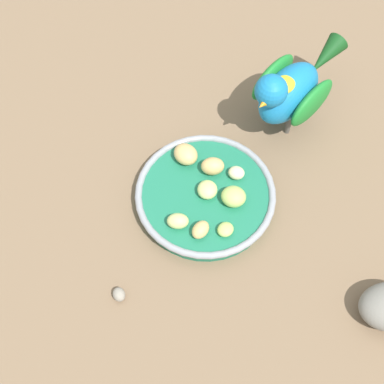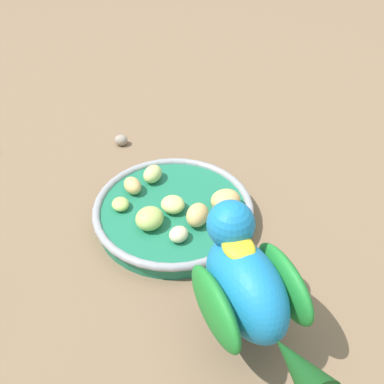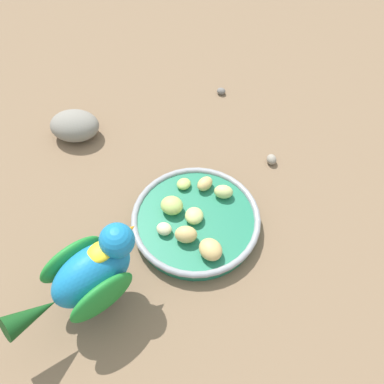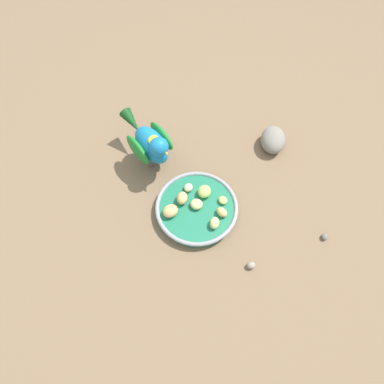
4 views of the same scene
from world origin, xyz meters
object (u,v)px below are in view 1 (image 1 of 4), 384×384
object	(u,v)px
apple_piece_3	(186,154)
apple_piece_4	(234,197)
parrot	(291,89)
pebble_0	(119,294)
feeding_bowl	(205,196)
apple_piece_7	(225,229)
apple_piece_6	(202,230)
apple_piece_5	(213,166)
apple_piece_2	(178,221)
apple_piece_0	(207,190)
apple_piece_1	(237,173)

from	to	relation	value
apple_piece_3	apple_piece_4	world-z (taller)	same
parrot	pebble_0	distance (m)	0.40
apple_piece_4	parrot	xyz separation A→B (m)	(-0.19, -0.00, 0.05)
feeding_bowl	apple_piece_7	world-z (taller)	apple_piece_7
apple_piece_3	parrot	distance (m)	0.19
apple_piece_4	parrot	world-z (taller)	parrot
apple_piece_7	pebble_0	distance (m)	0.18
apple_piece_3	pebble_0	xyz separation A→B (m)	(0.23, 0.03, -0.03)
apple_piece_6	apple_piece_7	world-z (taller)	apple_piece_6
apple_piece_4	apple_piece_6	xyz separation A→B (m)	(0.07, -0.01, -0.00)
apple_piece_5	pebble_0	world-z (taller)	apple_piece_5
apple_piece_2	parrot	xyz separation A→B (m)	(-0.26, 0.05, 0.05)
apple_piece_0	apple_piece_5	bearing A→B (deg)	-162.39
parrot	apple_piece_4	bearing A→B (deg)	12.81
apple_piece_0	apple_piece_2	world-z (taller)	apple_piece_2
apple_piece_2	apple_piece_3	bearing A→B (deg)	-155.55
apple_piece_0	apple_piece_2	bearing A→B (deg)	-9.52
feeding_bowl	pebble_0	bearing A→B (deg)	-8.62
apple_piece_4	apple_piece_5	distance (m)	0.06
parrot	pebble_0	world-z (taller)	parrot
apple_piece_5	apple_piece_7	bearing A→B (deg)	39.18
apple_piece_2	apple_piece_4	xyz separation A→B (m)	(-0.08, 0.05, 0.00)
apple_piece_2	apple_piece_7	size ratio (longest dim) A/B	1.29
apple_piece_1	apple_piece_7	world-z (taller)	apple_piece_1
apple_piece_1	parrot	xyz separation A→B (m)	(-0.14, 0.01, 0.05)
apple_piece_1	apple_piece_5	size ratio (longest dim) A/B	0.70
apple_piece_3	apple_piece_4	xyz separation A→B (m)	(0.03, 0.10, -0.00)
apple_piece_3	apple_piece_5	xyz separation A→B (m)	(-0.00, 0.05, 0.00)
apple_piece_7	pebble_0	bearing A→B (deg)	-29.09
feeding_bowl	apple_piece_3	xyz separation A→B (m)	(-0.04, -0.06, 0.02)
apple_piece_3	apple_piece_7	world-z (taller)	apple_piece_3
apple_piece_2	apple_piece_1	bearing A→B (deg)	162.98
pebble_0	apple_piece_2	bearing A→B (deg)	171.23
apple_piece_6	parrot	distance (m)	0.26
apple_piece_0	pebble_0	world-z (taller)	apple_piece_0
parrot	feeding_bowl	bearing A→B (deg)	0.55
feeding_bowl	apple_piece_5	bearing A→B (deg)	-165.68
apple_piece_3	apple_piece_7	distance (m)	0.14
apple_piece_5	apple_piece_7	distance (m)	0.11
feeding_bowl	apple_piece_4	distance (m)	0.05
apple_piece_7	apple_piece_5	bearing A→B (deg)	-140.82
apple_piece_0	apple_piece_1	bearing A→B (deg)	153.44
apple_piece_2	apple_piece_7	world-z (taller)	apple_piece_2
apple_piece_5	parrot	world-z (taller)	parrot
parrot	apple_piece_6	bearing A→B (deg)	9.46
apple_piece_4	pebble_0	xyz separation A→B (m)	(0.20, -0.07, -0.03)
apple_piece_1	apple_piece_2	bearing A→B (deg)	-17.02
parrot	apple_piece_0	bearing A→B (deg)	0.93
apple_piece_7	apple_piece_3	bearing A→B (deg)	-125.26
feeding_bowl	apple_piece_4	size ratio (longest dim) A/B	5.72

